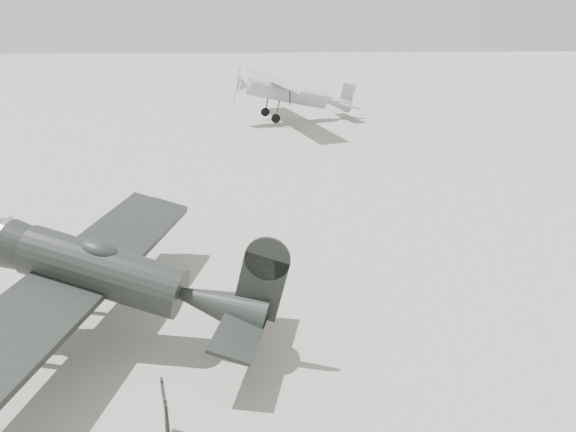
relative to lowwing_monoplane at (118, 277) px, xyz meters
name	(u,v)px	position (x,y,z in m)	size (l,w,h in m)	color
ground	(301,291)	(4.82, 2.47, -1.92)	(160.00, 160.00, 0.00)	gray
lowwing_monoplane	(118,277)	(0.00, 0.00, 0.00)	(8.14, 11.28, 3.62)	black
highwing_monoplane	(292,90)	(5.96, 27.89, 0.34)	(9.11, 12.68, 3.60)	#9DA0A2
sign_board	(165,411)	(1.66, -3.70, -1.12)	(0.29, 0.90, 1.33)	#333333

